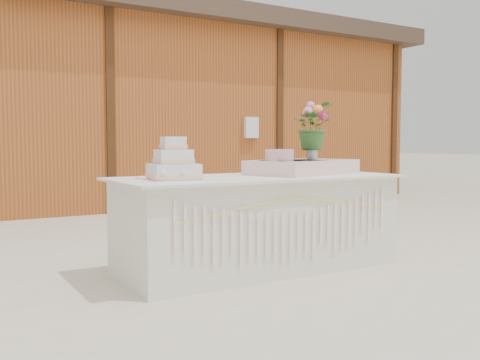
# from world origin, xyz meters

# --- Properties ---
(ground) EXTENTS (80.00, 80.00, 0.00)m
(ground) POSITION_xyz_m (0.00, 0.00, 0.00)
(ground) COLOR beige
(ground) RESTS_ON ground
(barn) EXTENTS (12.60, 4.60, 3.30)m
(barn) POSITION_xyz_m (-0.01, 5.99, 1.68)
(barn) COLOR #9F4E21
(barn) RESTS_ON ground
(cake_table) EXTENTS (2.40, 1.00, 0.77)m
(cake_table) POSITION_xyz_m (0.00, -0.00, 0.39)
(cake_table) COLOR silver
(cake_table) RESTS_ON ground
(wedding_cake) EXTENTS (0.40, 0.40, 0.32)m
(wedding_cake) POSITION_xyz_m (-0.76, -0.00, 0.88)
(wedding_cake) COLOR silver
(wedding_cake) RESTS_ON cake_table
(pink_cake_stand) EXTENTS (0.31, 0.31, 0.22)m
(pink_cake_stand) POSITION_xyz_m (0.17, -0.05, 0.89)
(pink_cake_stand) COLOR white
(pink_cake_stand) RESTS_ON cake_table
(satin_runner) EXTENTS (1.10, 0.83, 0.12)m
(satin_runner) POSITION_xyz_m (0.50, 0.06, 0.83)
(satin_runner) COLOR beige
(satin_runner) RESTS_ON cake_table
(flower_vase) EXTENTS (0.10, 0.10, 0.13)m
(flower_vase) POSITION_xyz_m (0.63, 0.10, 0.96)
(flower_vase) COLOR silver
(flower_vase) RESTS_ON satin_runner
(bouquet) EXTENTS (0.47, 0.44, 0.43)m
(bouquet) POSITION_xyz_m (0.63, 0.10, 1.24)
(bouquet) COLOR #326026
(bouquet) RESTS_ON flower_vase
(loose_flowers) EXTENTS (0.16, 0.32, 0.02)m
(loose_flowers) POSITION_xyz_m (-0.98, 0.04, 0.78)
(loose_flowers) COLOR pink
(loose_flowers) RESTS_ON cake_table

